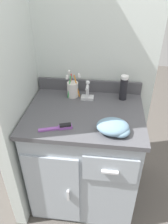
{
  "coord_description": "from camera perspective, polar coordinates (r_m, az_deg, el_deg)",
  "views": [
    {
      "loc": [
        0.14,
        -1.18,
        1.61
      ],
      "look_at": [
        0.0,
        -0.03,
        0.84
      ],
      "focal_mm": 35.0,
      "sensor_mm": 36.0,
      "label": 1
    }
  ],
  "objects": [
    {
      "name": "shaving_cream_can",
      "position": [
        1.55,
        10.3,
        6.24
      ],
      "size": [
        0.05,
        0.05,
        0.18
      ],
      "color": "black",
      "rests_on": "vanity"
    },
    {
      "name": "wall_left",
      "position": [
        1.41,
        -18.1,
        10.76
      ],
      "size": [
        0.08,
        0.68,
        2.2
      ],
      "primitive_type": "cube",
      "color": "silver",
      "rests_on": "ground_plane"
    },
    {
      "name": "hairbrush",
      "position": [
        1.28,
        -6.21,
        -3.97
      ],
      "size": [
        0.2,
        0.09,
        0.03
      ],
      "rotation": [
        0.0,
        0.0,
        0.31
      ],
      "color": "purple",
      "rests_on": "vanity"
    },
    {
      "name": "backsplash",
      "position": [
        1.65,
        1.36,
        6.88
      ],
      "size": [
        0.77,
        0.02,
        0.09
      ],
      "color": "#4C4C51",
      "rests_on": "vanity"
    },
    {
      "name": "hand_towel",
      "position": [
        1.25,
        7.96,
        -4.03
      ],
      "size": [
        0.19,
        0.15,
        0.08
      ],
      "color": "#6B8EA8",
      "rests_on": "vanity"
    },
    {
      "name": "wall_back",
      "position": [
        1.61,
        1.69,
        15.28
      ],
      "size": [
        0.95,
        0.08,
        2.2
      ],
      "primitive_type": "cube",
      "color": "silver",
      "rests_on": "ground_plane"
    },
    {
      "name": "toothbrush_cup",
      "position": [
        1.58,
        -2.98,
        6.02
      ],
      "size": [
        0.1,
        0.1,
        0.18
      ],
      "color": "silver",
      "rests_on": "vanity"
    },
    {
      "name": "ground_plane",
      "position": [
        2.0,
        0.11,
        -19.94
      ],
      "size": [
        6.0,
        6.0,
        0.0
      ],
      "primitive_type": "plane",
      "color": "#4C4742"
    },
    {
      "name": "sink_faucet",
      "position": [
        1.54,
        0.91,
        5.0
      ],
      "size": [
        0.09,
        0.09,
        0.14
      ],
      "color": "silver",
      "rests_on": "vanity"
    },
    {
      "name": "vanity",
      "position": [
        1.67,
        0.07,
        -11.4
      ],
      "size": [
        0.77,
        0.61,
        0.82
      ],
      "color": "#9EA8B2",
      "rests_on": "ground_plane"
    }
  ]
}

